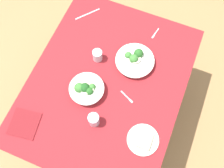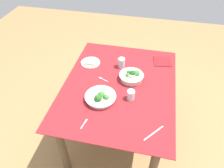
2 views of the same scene
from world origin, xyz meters
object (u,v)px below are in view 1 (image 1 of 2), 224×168
object	(u,v)px
fork_by_far_bowl	(155,34)
fork_by_near_bowl	(127,97)
water_glass_center	(94,120)
broccoli_bowl_near	(86,89)
water_glass_side	(97,55)
table_knife_left	(88,14)
bread_side_plate	(143,140)
broccoli_bowl_far	(135,60)
napkin_folded_upper	(24,124)

from	to	relation	value
fork_by_far_bowl	fork_by_near_bowl	distance (m)	0.53
fork_by_far_bowl	water_glass_center	bearing A→B (deg)	0.16
fork_by_near_bowl	broccoli_bowl_near	bearing A→B (deg)	-141.86
water_glass_center	water_glass_side	world-z (taller)	water_glass_center
fork_by_near_bowl	table_knife_left	xyz separation A→B (m)	(-0.51, -0.51, -0.00)
table_knife_left	bread_side_plate	bearing A→B (deg)	-96.53
fork_by_near_bowl	table_knife_left	bearing A→B (deg)	160.44
broccoli_bowl_far	fork_by_near_bowl	size ratio (longest dim) A/B	2.58
table_knife_left	napkin_folded_upper	distance (m)	0.91
water_glass_center	water_glass_side	xyz separation A→B (m)	(-0.42, -0.16, -0.01)
napkin_folded_upper	broccoli_bowl_near	bearing A→B (deg)	141.69
broccoli_bowl_near	water_glass_side	xyz separation A→B (m)	(-0.25, -0.03, 0.01)
water_glass_side	fork_by_far_bowl	distance (m)	0.46
broccoli_bowl_near	table_knife_left	bearing A→B (deg)	-156.24
broccoli_bowl_near	fork_by_near_bowl	size ratio (longest dim) A/B	2.22
bread_side_plate	water_glass_side	distance (m)	0.64
broccoli_bowl_near	water_glass_center	bearing A→B (deg)	37.08
bread_side_plate	water_glass_center	size ratio (longest dim) A/B	1.98
broccoli_bowl_far	bread_side_plate	size ratio (longest dim) A/B	1.34
water_glass_center	napkin_folded_upper	size ratio (longest dim) A/B	0.57
broccoli_bowl_near	fork_by_near_bowl	world-z (taller)	broccoli_bowl_near
water_glass_center	napkin_folded_upper	distance (m)	0.44
fork_by_near_bowl	table_knife_left	distance (m)	0.72
water_glass_center	fork_by_near_bowl	bearing A→B (deg)	149.55
water_glass_center	fork_by_far_bowl	size ratio (longest dim) A/B	1.02
broccoli_bowl_near	napkin_folded_upper	xyz separation A→B (m)	(0.35, -0.27, -0.03)
water_glass_side	fork_by_far_bowl	bearing A→B (deg)	138.11
broccoli_bowl_far	fork_by_near_bowl	bearing A→B (deg)	10.23
table_knife_left	fork_by_near_bowl	bearing A→B (deg)	-95.00
broccoli_bowl_far	water_glass_side	size ratio (longest dim) A/B	3.06
water_glass_side	broccoli_bowl_far	bearing A→B (deg)	105.42
bread_side_plate	water_glass_center	distance (m)	0.32
napkin_folded_upper	fork_by_near_bowl	bearing A→B (deg)	127.19
water_glass_side	fork_by_near_bowl	bearing A→B (deg)	56.78
broccoli_bowl_near	water_glass_center	xyz separation A→B (m)	(0.17, 0.13, 0.01)
bread_side_plate	broccoli_bowl_near	bearing A→B (deg)	-109.73
water_glass_center	water_glass_side	distance (m)	0.45
broccoli_bowl_far	table_knife_left	world-z (taller)	broccoli_bowl_far
bread_side_plate	fork_by_near_bowl	distance (m)	0.29
fork_by_near_bowl	broccoli_bowl_far	bearing A→B (deg)	125.31
bread_side_plate	water_glass_center	xyz separation A→B (m)	(0.01, -0.32, 0.04)
broccoli_bowl_near	napkin_folded_upper	distance (m)	0.44
broccoli_bowl_near	fork_by_near_bowl	bearing A→B (deg)	103.07
fork_by_far_bowl	broccoli_bowl_near	bearing A→B (deg)	-13.77
fork_by_near_bowl	table_knife_left	world-z (taller)	same
fork_by_near_bowl	table_knife_left	size ratio (longest dim) A/B	0.51
broccoli_bowl_far	napkin_folded_upper	world-z (taller)	broccoli_bowl_far
fork_by_far_bowl	napkin_folded_upper	xyz separation A→B (m)	(0.94, -0.55, 0.00)
broccoli_bowl_near	fork_by_near_bowl	distance (m)	0.27
water_glass_side	table_knife_left	size ratio (longest dim) A/B	0.43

